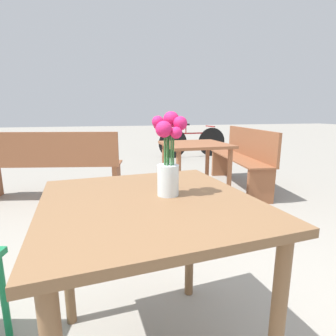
% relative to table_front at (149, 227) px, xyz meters
% --- Properties ---
extents(table_front, '(0.86, 0.89, 0.75)m').
position_rel_table_front_xyz_m(table_front, '(0.00, 0.00, 0.00)').
color(table_front, brown).
rests_on(table_front, ground_plane).
extents(flower_vase, '(0.13, 0.12, 0.33)m').
position_rel_table_front_xyz_m(flower_vase, '(0.08, 0.03, 0.27)').
color(flower_vase, silver).
rests_on(flower_vase, table_front).
extents(bench_near, '(1.72, 0.69, 0.85)m').
position_rel_table_front_xyz_m(bench_near, '(-0.78, 2.48, -0.17)').
color(bench_near, brown).
rests_on(bench_near, ground_plane).
extents(bench_middle, '(0.55, 1.60, 0.85)m').
position_rel_table_front_xyz_m(bench_middle, '(1.80, 2.39, -0.18)').
color(bench_middle, brown).
rests_on(bench_middle, ground_plane).
extents(table_back, '(0.70, 0.72, 0.74)m').
position_rel_table_front_xyz_m(table_back, '(0.85, 1.82, -0.04)').
color(table_back, brown).
rests_on(table_back, ground_plane).
extents(bicycle, '(1.71, 0.44, 0.81)m').
position_rel_table_front_xyz_m(bicycle, '(1.98, 5.05, -0.27)').
color(bicycle, black).
rests_on(bicycle, ground_plane).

